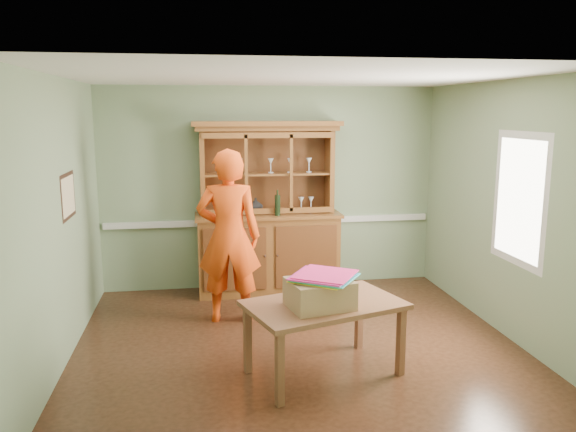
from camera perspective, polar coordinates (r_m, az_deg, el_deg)
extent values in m
plane|color=#492717|center=(6.02, 0.79, -12.61)|extent=(4.50, 4.50, 0.00)
plane|color=white|center=(5.54, 0.86, 13.99)|extent=(4.50, 4.50, 0.00)
plane|color=gray|center=(7.58, -1.78, 2.84)|extent=(4.50, 0.00, 4.50)
plane|color=gray|center=(5.70, -22.08, -0.53)|extent=(0.00, 4.00, 4.00)
plane|color=gray|center=(6.40, 21.08, 0.70)|extent=(0.00, 4.00, 4.00)
plane|color=gray|center=(3.72, 6.13, -5.41)|extent=(4.50, 0.00, 4.50)
cube|color=silver|center=(7.63, -1.73, -0.53)|extent=(4.41, 0.05, 0.08)
cube|color=black|center=(5.95, -21.40, 1.92)|extent=(0.03, 0.60, 0.46)
cube|color=beige|center=(5.95, -21.34, 1.92)|extent=(0.01, 0.52, 0.38)
cube|color=silver|center=(6.12, 22.40, 1.59)|extent=(0.03, 0.96, 1.36)
cube|color=white|center=(6.11, 22.35, 1.59)|extent=(0.01, 0.80, 1.20)
cube|color=brown|center=(7.46, -2.02, -3.87)|extent=(1.83, 0.56, 1.02)
cube|color=brown|center=(7.34, -2.04, 0.11)|extent=(1.89, 0.62, 0.04)
cube|color=#5E3016|center=(7.52, -2.32, 4.64)|extent=(1.73, 0.04, 1.07)
cube|color=brown|center=(7.30, -8.69, 4.34)|extent=(0.06, 0.39, 1.07)
cube|color=brown|center=(7.50, 4.21, 4.60)|extent=(0.06, 0.39, 1.07)
cube|color=brown|center=(7.31, -2.19, 8.90)|extent=(1.83, 0.45, 0.06)
cube|color=brown|center=(7.29, -2.17, 9.38)|extent=(1.91, 0.49, 0.06)
cube|color=brown|center=(7.35, -2.16, 4.30)|extent=(1.61, 0.34, 0.03)
imported|color=#B2B2B7|center=(7.39, -3.31, 1.11)|extent=(0.19, 0.19, 0.19)
imported|color=yellow|center=(7.38, -5.66, 0.51)|extent=(0.22, 0.22, 0.05)
cylinder|color=black|center=(7.15, -1.07, 1.34)|extent=(0.07, 0.07, 0.33)
cube|color=brown|center=(5.11, 3.70, -8.99)|extent=(1.55, 1.20, 0.05)
cube|color=brown|center=(4.70, -0.85, -15.29)|extent=(0.08, 0.08, 0.64)
cube|color=brown|center=(5.27, -4.13, -12.39)|extent=(0.08, 0.08, 0.64)
cube|color=brown|center=(5.30, 11.39, -12.41)|extent=(0.08, 0.08, 0.64)
cube|color=brown|center=(5.81, 7.24, -10.20)|extent=(0.08, 0.08, 0.64)
cube|color=#98794E|center=(4.95, 3.23, -7.87)|extent=(0.61, 0.53, 0.25)
cube|color=yellow|center=(4.91, 3.61, -6.42)|extent=(0.65, 0.65, 0.01)
cube|color=green|center=(4.91, 3.61, -6.32)|extent=(0.65, 0.65, 0.01)
cube|color=#2CC8D0|center=(4.91, 3.61, -6.22)|extent=(0.65, 0.65, 0.01)
cube|color=#FA76D3|center=(4.91, 3.61, -6.12)|extent=(0.65, 0.65, 0.01)
cube|color=#D1207E|center=(4.90, 3.61, -6.02)|extent=(0.65, 0.65, 0.01)
cube|color=#EB236F|center=(4.90, 3.61, -5.92)|extent=(0.65, 0.65, 0.01)
imported|color=#E8450E|center=(6.34, -6.03, -2.09)|extent=(0.78, 0.56, 1.97)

